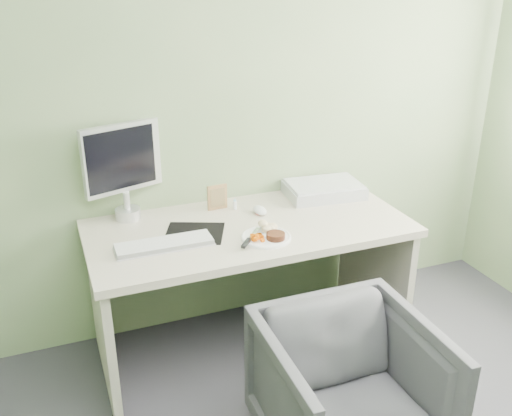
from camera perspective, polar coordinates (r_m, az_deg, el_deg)
name	(u,v)px	position (r m, az deg, el deg)	size (l,w,h in m)	color
wall_back	(223,87)	(2.99, -3.34, 12.03)	(3.50, 3.50, 0.00)	gray
desk	(249,257)	(2.93, -0.68, -4.92)	(1.60, 0.75, 0.73)	beige
plate	(266,237)	(2.70, 1.03, -2.97)	(0.24, 0.24, 0.01)	white
steak	(276,236)	(2.67, 1.98, -2.82)	(0.09, 0.09, 0.03)	black
potato_pile	(269,226)	(2.75, 1.29, -1.78)	(0.09, 0.07, 0.05)	tan
carrot_heap	(257,236)	(2.66, 0.05, -2.84)	(0.06, 0.05, 0.04)	#E85F04
steak_knife	(249,240)	(2.64, -0.75, -3.23)	(0.16, 0.18, 0.02)	silver
mousepad	(195,233)	(2.77, -6.17, -2.51)	(0.28, 0.24, 0.00)	black
keyboard	(164,244)	(2.66, -9.16, -3.55)	(0.44, 0.13, 0.02)	white
computer_mouse	(260,210)	(2.96, 0.39, -0.24)	(0.06, 0.11, 0.04)	white
photo_frame	(217,197)	(3.01, -3.89, 1.09)	(0.11, 0.01, 0.14)	#8E6042
eyedrop_bottle	(235,204)	(3.02, -2.14, 0.38)	(0.02, 0.02, 0.06)	white
scanner	(324,190)	(3.22, 6.77, 1.80)	(0.42, 0.28, 0.06)	#B1B5B8
monitor	(123,166)	(2.91, -13.17, 4.09)	(0.40, 0.17, 0.49)	silver
desk_chair	(350,393)	(2.48, 9.34, -17.82)	(0.67, 0.69, 0.63)	#36373B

